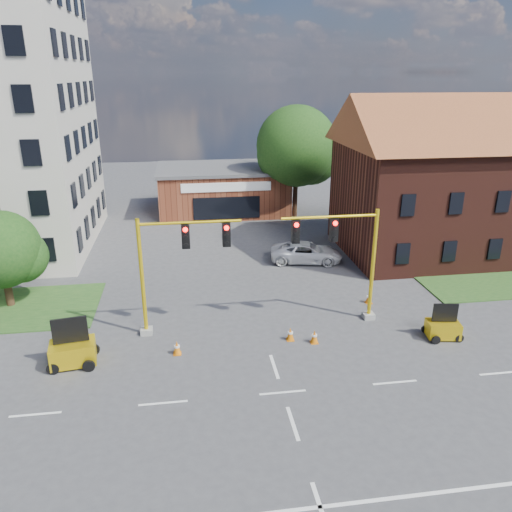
% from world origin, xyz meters
% --- Properties ---
extents(ground, '(120.00, 120.00, 0.00)m').
position_xyz_m(ground, '(0.00, 0.00, 0.00)').
color(ground, '#424244').
rests_on(ground, ground).
extents(lane_markings, '(60.00, 36.00, 0.01)m').
position_xyz_m(lane_markings, '(0.00, -3.00, 0.01)').
color(lane_markings, white).
rests_on(lane_markings, ground).
extents(brick_shop, '(12.40, 8.40, 4.30)m').
position_xyz_m(brick_shop, '(0.00, 29.98, 2.16)').
color(brick_shop, maroon).
rests_on(brick_shop, ground).
extents(townhouse_row, '(21.00, 11.00, 11.50)m').
position_xyz_m(townhouse_row, '(18.00, 16.00, 5.93)').
color(townhouse_row, '#441C14').
rests_on(townhouse_row, ground).
extents(tree_large, '(7.63, 7.27, 10.13)m').
position_xyz_m(tree_large, '(6.87, 27.08, 6.22)').
color(tree_large, '#372214').
rests_on(tree_large, ground).
extents(tree_nw_front, '(4.60, 4.39, 5.66)m').
position_xyz_m(tree_nw_front, '(-13.78, 10.58, 3.32)').
color(tree_nw_front, '#372214').
rests_on(tree_nw_front, ground).
extents(signal_mast_west, '(5.30, 0.60, 6.20)m').
position_xyz_m(signal_mast_west, '(-4.36, 6.00, 3.92)').
color(signal_mast_west, gray).
rests_on(signal_mast_west, ground).
extents(signal_mast_east, '(5.30, 0.60, 6.20)m').
position_xyz_m(signal_mast_east, '(4.36, 6.00, 3.92)').
color(signal_mast_east, gray).
rests_on(signal_mast_east, ground).
extents(trailer_west, '(2.17, 1.60, 2.28)m').
position_xyz_m(trailer_west, '(-9.15, 3.56, 0.71)').
color(trailer_west, yellow).
rests_on(trailer_west, ground).
extents(trailer_east, '(1.74, 1.30, 1.81)m').
position_xyz_m(trailer_east, '(8.96, 3.41, 0.57)').
color(trailer_east, yellow).
rests_on(trailer_east, ground).
extents(cone_a, '(0.40, 0.40, 0.70)m').
position_xyz_m(cone_a, '(-4.43, 3.75, 0.34)').
color(cone_a, orange).
rests_on(cone_a, ground).
extents(cone_b, '(0.40, 0.40, 0.70)m').
position_xyz_m(cone_b, '(1.23, 4.28, 0.34)').
color(cone_b, orange).
rests_on(cone_b, ground).
extents(cone_c, '(0.40, 0.40, 0.70)m').
position_xyz_m(cone_c, '(2.36, 3.84, 0.34)').
color(cone_c, orange).
rests_on(cone_c, ground).
extents(cone_d, '(0.40, 0.40, 0.70)m').
position_xyz_m(cone_d, '(6.70, 7.84, 0.34)').
color(cone_d, orange).
rests_on(cone_d, ground).
extents(pickup_white, '(5.42, 3.26, 1.41)m').
position_xyz_m(pickup_white, '(4.69, 15.04, 0.70)').
color(pickup_white, white).
rests_on(pickup_white, ground).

